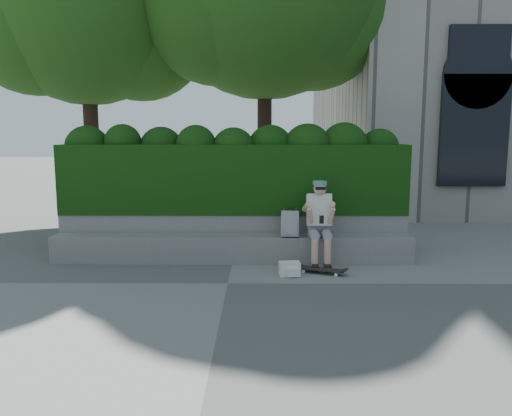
{
  "coord_description": "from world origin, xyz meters",
  "views": [
    {
      "loc": [
        0.45,
        -6.93,
        2.13
      ],
      "look_at": [
        0.4,
        1.0,
        0.95
      ],
      "focal_mm": 35.0,
      "sensor_mm": 36.0,
      "label": 1
    }
  ],
  "objects_px": {
    "person": "(319,219)",
    "backpack_plaid": "(290,224)",
    "backpack_ground": "(290,269)",
    "skateboard": "(321,269)"
  },
  "relations": [
    {
      "from": "backpack_ground",
      "to": "backpack_plaid",
      "type": "bearing_deg",
      "value": 80.53
    },
    {
      "from": "person",
      "to": "backpack_ground",
      "type": "height_order",
      "value": "person"
    },
    {
      "from": "person",
      "to": "backpack_plaid",
      "type": "bearing_deg",
      "value": 170.22
    },
    {
      "from": "backpack_plaid",
      "to": "person",
      "type": "bearing_deg",
      "value": -6.66
    },
    {
      "from": "backpack_plaid",
      "to": "backpack_ground",
      "type": "height_order",
      "value": "backpack_plaid"
    },
    {
      "from": "person",
      "to": "backpack_plaid",
      "type": "height_order",
      "value": "person"
    },
    {
      "from": "skateboard",
      "to": "backpack_ground",
      "type": "height_order",
      "value": "backpack_ground"
    },
    {
      "from": "person",
      "to": "backpack_ground",
      "type": "bearing_deg",
      "value": -129.27
    },
    {
      "from": "backpack_plaid",
      "to": "backpack_ground",
      "type": "xyz_separation_m",
      "value": [
        -0.04,
        -0.71,
        -0.56
      ]
    },
    {
      "from": "skateboard",
      "to": "backpack_plaid",
      "type": "bearing_deg",
      "value": 147.93
    }
  ]
}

